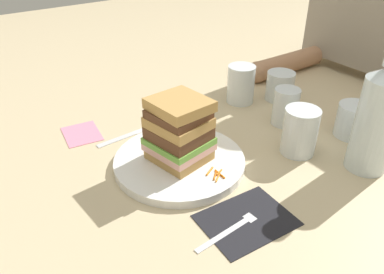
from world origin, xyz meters
The scene contains 26 objects.
ground_plane centered at (0.00, 0.00, 0.00)m, with size 3.00×3.00×0.00m, color #C6B289.
main_plate centered at (0.00, -0.02, 0.01)m, with size 0.26×0.26×0.02m, color white.
sandwich centered at (0.00, -0.02, 0.08)m, with size 0.13×0.12×0.13m.
carrot_shred_0 centered at (-0.06, -0.04, 0.02)m, with size 0.00×0.00×0.02m, color orange.
carrot_shred_1 centered at (-0.09, -0.04, 0.02)m, with size 0.00×0.00×0.03m, color orange.
carrot_shred_2 centered at (-0.08, -0.02, 0.02)m, with size 0.00×0.00×0.02m, color orange.
carrot_shred_3 centered at (-0.06, -0.02, 0.02)m, with size 0.00×0.00×0.03m, color orange.
carrot_shred_4 centered at (-0.08, -0.04, 0.02)m, with size 0.00×0.00×0.03m, color orange.
carrot_shred_5 centered at (-0.07, -0.05, 0.02)m, with size 0.00×0.00×0.03m, color orange.
carrot_shred_6 centered at (-0.08, -0.02, 0.02)m, with size 0.00×0.00×0.03m, color orange.
carrot_shred_7 centered at (-0.05, -0.03, 0.02)m, with size 0.00×0.00×0.03m, color orange.
carrot_shred_8 centered at (0.07, 0.00, 0.02)m, with size 0.00×0.00×0.03m, color orange.
carrot_shred_9 centered at (0.09, 0.00, 0.02)m, with size 0.00×0.00×0.03m, color orange.
carrot_shred_10 centered at (0.10, 0.00, 0.02)m, with size 0.00×0.00×0.02m, color orange.
carrot_shred_11 centered at (0.09, 0.01, 0.02)m, with size 0.00×0.00×0.03m, color orange.
carrot_shred_12 centered at (0.08, 0.01, 0.02)m, with size 0.00×0.00×0.02m, color orange.
napkin_dark centered at (0.20, -0.02, 0.00)m, with size 0.12×0.15×0.00m, color black.
fork centered at (0.20, -0.04, 0.00)m, with size 0.03×0.17×0.00m.
knife centered at (-0.16, -0.04, 0.00)m, with size 0.03×0.20×0.00m.
juice_glass centered at (0.10, 0.21, 0.04)m, with size 0.07×0.07×0.10m.
water_bottle centered at (0.22, 0.28, 0.11)m, with size 0.08×0.08×0.25m.
empty_tumbler_0 centered at (-0.15, 0.27, 0.05)m, with size 0.07×0.07×0.10m, color silver.
empty_tumbler_1 centered at (0.00, 0.28, 0.04)m, with size 0.06×0.06×0.09m, color silver.
empty_tumbler_2 centered at (0.13, 0.36, 0.04)m, with size 0.08×0.08×0.08m, color silver.
empty_tumbler_3 centered at (-0.10, 0.37, 0.04)m, with size 0.07×0.07×0.08m, color silver.
napkin_pink centered at (-0.23, -0.14, 0.00)m, with size 0.10×0.08×0.00m, color pink.
Camera 1 is at (0.53, -0.36, 0.46)m, focal length 35.69 mm.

